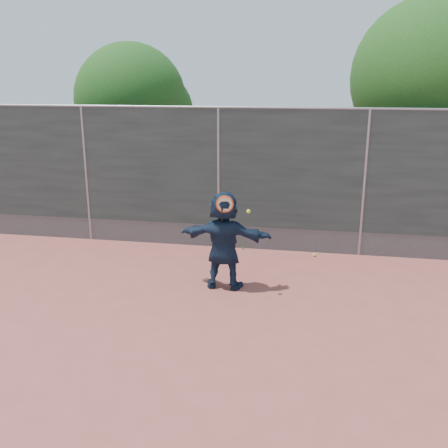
# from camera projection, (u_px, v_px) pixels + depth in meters

# --- Properties ---
(ground) EXTENTS (80.00, 80.00, 0.00)m
(ground) POSITION_uv_depth(u_px,v_px,m) (176.00, 318.00, 7.69)
(ground) COLOR #9E4C42
(ground) RESTS_ON ground
(player) EXTENTS (1.63, 0.58, 1.74)m
(player) POSITION_uv_depth(u_px,v_px,m) (224.00, 240.00, 8.62)
(player) COLOR #16263E
(player) RESTS_ON ground
(ball_ground) EXTENTS (0.07, 0.07, 0.07)m
(ball_ground) POSITION_uv_depth(u_px,v_px,m) (314.00, 255.00, 10.37)
(ball_ground) COLOR #C4DA30
(ball_ground) RESTS_ON ground
(fence) EXTENTS (20.00, 0.06, 3.03)m
(fence) POSITION_uv_depth(u_px,v_px,m) (219.00, 176.00, 10.56)
(fence) COLOR #38423D
(fence) RESTS_ON ground
(swing_action) EXTENTS (0.58, 0.15, 0.51)m
(swing_action) POSITION_uv_depth(u_px,v_px,m) (227.00, 206.00, 8.24)
(swing_action) COLOR #DD4914
(swing_action) RESTS_ON ground
(tree_right) EXTENTS (3.78, 3.60, 5.39)m
(tree_right) POSITION_uv_depth(u_px,v_px,m) (439.00, 82.00, 11.35)
(tree_right) COLOR #382314
(tree_right) RESTS_ON ground
(tree_left) EXTENTS (3.15, 3.00, 4.53)m
(tree_left) POSITION_uv_depth(u_px,v_px,m) (137.00, 103.00, 13.56)
(tree_left) COLOR #382314
(tree_left) RESTS_ON ground
(weed_clump) EXTENTS (0.68, 0.07, 0.30)m
(weed_clump) POSITION_uv_depth(u_px,v_px,m) (231.00, 243.00, 10.80)
(weed_clump) COLOR #387226
(weed_clump) RESTS_ON ground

